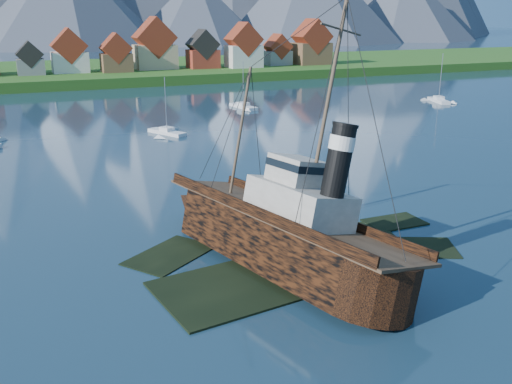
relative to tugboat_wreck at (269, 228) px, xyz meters
name	(u,v)px	position (x,y,z in m)	size (l,w,h in m)	color
ground	(288,264)	(1.08, -1.61, -3.02)	(1400.00, 1400.00, 0.00)	#172F40
shoal	(295,256)	(2.86, 0.54, -3.37)	(31.71, 21.24, 1.14)	black
shore_bank	(73,77)	(1.08, 168.39, -3.02)	(600.00, 80.00, 3.20)	#174C15
seawall	(87,89)	(1.08, 130.39, -3.02)	(600.00, 2.50, 2.00)	#3F3D38
tugboat_wreck	(269,228)	(0.00, 0.00, 0.00)	(7.05, 30.39, 24.09)	black
sailboat_d	(439,101)	(78.28, 70.14, -2.74)	(4.88, 9.34, 12.38)	silver
sailboat_e	(243,107)	(29.99, 80.51, -2.78)	(3.65, 9.83, 11.13)	silver
sailboat_f	(167,133)	(5.89, 58.11, -2.78)	(5.66, 8.48, 10.76)	silver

